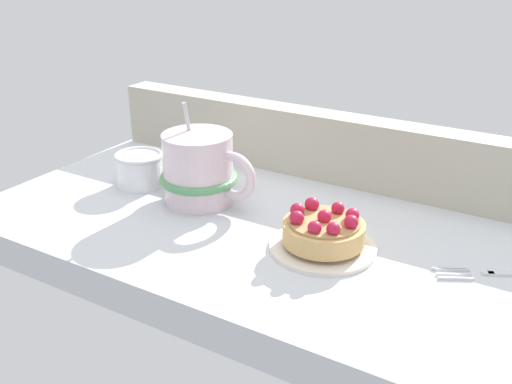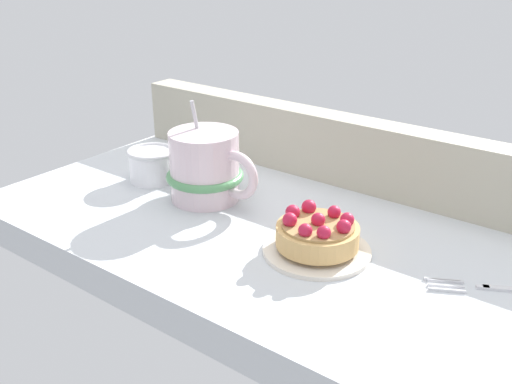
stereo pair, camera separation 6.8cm
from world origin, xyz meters
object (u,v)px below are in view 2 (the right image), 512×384
dessert_fork (509,288)px  sugar_bowl (152,164)px  dessert_plate (317,249)px  coffee_mug (206,168)px  raspberry_tart (317,232)px

dessert_fork → sugar_bowl: 47.65cm
dessert_plate → coffee_mug: (-18.74, 3.47, 3.87)cm
raspberry_tart → coffee_mug: size_ratio=0.66×
raspberry_tart → sugar_bowl: size_ratio=1.34×
coffee_mug → dessert_fork: size_ratio=0.91×
coffee_mug → sugar_bowl: 10.41cm
sugar_bowl → dessert_fork: bearing=1.6°
raspberry_tart → dessert_fork: size_ratio=0.61×
dessert_plate → dessert_fork: bearing=14.7°
dessert_fork → sugar_bowl: sugar_bowl is taller
dessert_plate → coffee_mug: 19.45cm
coffee_mug → dessert_fork: 37.59cm
raspberry_tart → dessert_fork: (18.63, 4.88, -2.17)cm
raspberry_tart → dessert_plate: bearing=-15.9°
coffee_mug → dessert_plate: bearing=-10.5°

